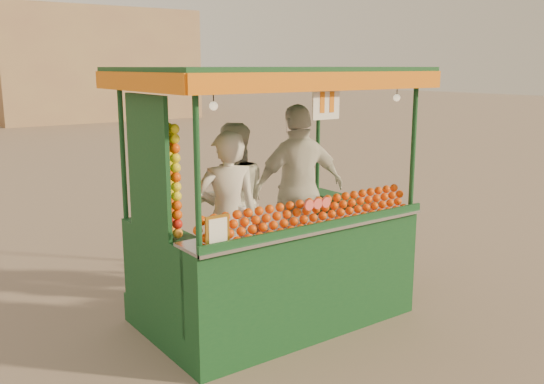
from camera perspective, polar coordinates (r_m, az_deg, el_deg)
ground at (r=5.91m, az=-3.99°, el=-12.59°), size 90.00×90.00×0.00m
building_right at (r=30.21m, az=-17.33°, el=11.56°), size 9.00×6.00×5.00m
juice_cart at (r=5.69m, az=0.11°, el=-4.93°), size 2.69×1.74×2.45m
vendor_left at (r=5.51m, az=-4.27°, el=-2.39°), size 0.68×0.56×1.60m
vendor_middle at (r=6.15m, az=-3.86°, el=-0.83°), size 0.98×0.91×1.61m
vendor_right at (r=6.29m, az=2.62°, el=0.28°), size 1.11×0.62×1.79m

